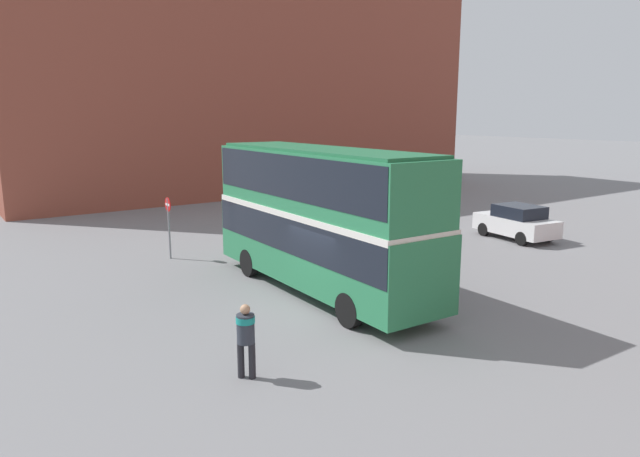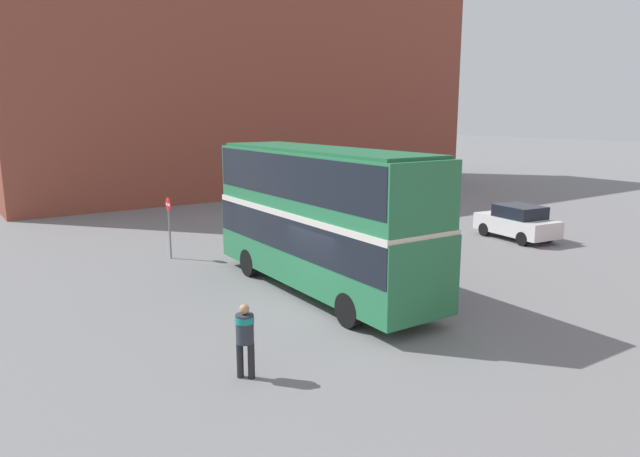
{
  "view_description": "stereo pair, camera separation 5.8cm",
  "coord_description": "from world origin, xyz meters",
  "px_view_note": "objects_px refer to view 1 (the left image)",
  "views": [
    {
      "loc": [
        13.78,
        -9.92,
        5.94
      ],
      "look_at": [
        -1.43,
        0.88,
        2.19
      ],
      "focal_mm": 32.0,
      "sensor_mm": 36.0,
      "label": 1
    },
    {
      "loc": [
        13.81,
        -9.87,
        5.94
      ],
      "look_at": [
        -1.43,
        0.88,
        2.19
      ],
      "focal_mm": 32.0,
      "sensor_mm": 36.0,
      "label": 2
    }
  ],
  "objects_px": {
    "pedestrian_foreground": "(246,333)",
    "parked_car_kerb_near": "(517,222)",
    "no_entry_sign": "(169,218)",
    "double_decker_bus": "(320,211)"
  },
  "relations": [
    {
      "from": "pedestrian_foreground",
      "to": "parked_car_kerb_near",
      "type": "height_order",
      "value": "pedestrian_foreground"
    },
    {
      "from": "parked_car_kerb_near",
      "to": "no_entry_sign",
      "type": "xyz_separation_m",
      "value": [
        -6.0,
        -15.05,
        0.88
      ]
    },
    {
      "from": "no_entry_sign",
      "to": "double_decker_bus",
      "type": "bearing_deg",
      "value": 18.94
    },
    {
      "from": "pedestrian_foreground",
      "to": "no_entry_sign",
      "type": "xyz_separation_m",
      "value": [
        -11.63,
        2.63,
        0.63
      ]
    },
    {
      "from": "pedestrian_foreground",
      "to": "parked_car_kerb_near",
      "type": "relative_size",
      "value": 0.42
    },
    {
      "from": "double_decker_bus",
      "to": "parked_car_kerb_near",
      "type": "bearing_deg",
      "value": 97.71
    },
    {
      "from": "no_entry_sign",
      "to": "parked_car_kerb_near",
      "type": "bearing_deg",
      "value": 68.27
    },
    {
      "from": "double_decker_bus",
      "to": "pedestrian_foreground",
      "type": "distance_m",
      "value": 6.93
    },
    {
      "from": "double_decker_bus",
      "to": "no_entry_sign",
      "type": "relative_size",
      "value": 3.96
    },
    {
      "from": "pedestrian_foreground",
      "to": "parked_car_kerb_near",
      "type": "bearing_deg",
      "value": -27.25
    }
  ]
}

